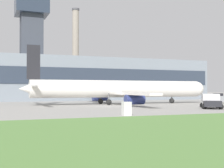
# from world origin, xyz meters

# --- Properties ---
(ground_plane) EXTENTS (400.00, 400.00, 0.00)m
(ground_plane) POSITION_xyz_m (0.00, 0.00, 0.00)
(ground_plane) COLOR #999691
(terminal_building) EXTENTS (71.94, 15.54, 23.98)m
(terminal_building) POSITION_xyz_m (-0.48, 30.82, 5.55)
(terminal_building) COLOR gray
(terminal_building) RESTS_ON ground_plane
(smokestack_left) EXTENTS (2.59, 2.59, 30.84)m
(smokestack_left) POSITION_xyz_m (10.38, 61.50, 15.53)
(smokestack_left) COLOR gray
(smokestack_left) RESTS_ON ground_plane
(airplane) EXTENTS (33.83, 29.80, 9.46)m
(airplane) POSITION_xyz_m (3.46, 5.33, 2.56)
(airplane) COLOR white
(airplane) RESTS_ON ground_plane
(pushback_tug) EXTENTS (3.09, 2.72, 1.84)m
(pushback_tug) POSITION_xyz_m (22.14, 2.46, 0.82)
(pushback_tug) COLOR gray
(pushback_tug) RESTS_ON ground_plane
(baggage_truck) EXTENTS (4.48, 5.26, 1.93)m
(baggage_truck) POSITION_xyz_m (10.62, -9.81, 0.96)
(baggage_truck) COLOR #232328
(baggage_truck) RESTS_ON ground_plane
(utility_cabinet) EXTENTS (0.80, 0.64, 1.33)m
(utility_cabinet) POSITION_xyz_m (-4.74, -16.54, 0.66)
(utility_cabinet) COLOR silver
(utility_cabinet) RESTS_ON ground_plane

